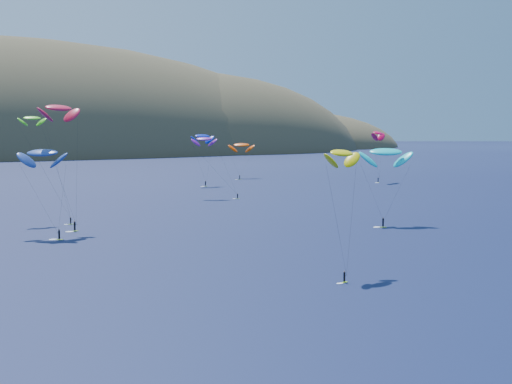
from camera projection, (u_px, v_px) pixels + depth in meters
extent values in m
ellipsoid|color=#3D3526|center=(0.00, 169.00, 575.61)|extent=(600.00, 300.00, 210.00)
ellipsoid|color=#3D3526|center=(193.00, 161.00, 629.65)|extent=(320.00, 220.00, 156.00)
ellipsoid|color=#3D3526|center=(289.00, 152.00, 718.83)|extent=(240.00, 180.00, 84.00)
cube|color=#8CCD16|center=(344.00, 282.00, 101.29)|extent=(1.30, 0.73, 0.07)
cylinder|color=black|center=(344.00, 277.00, 101.22)|extent=(0.29, 0.29, 1.33)
sphere|color=#8C6047|center=(344.00, 272.00, 101.15)|extent=(0.22, 0.22, 0.22)
ellipsoid|color=#DED206|center=(342.00, 153.00, 108.64)|extent=(8.12, 5.61, 4.14)
cube|color=#8CCD16|center=(71.00, 224.00, 160.83)|extent=(1.28, 0.40, 0.07)
cylinder|color=black|center=(71.00, 221.00, 160.76)|extent=(0.30, 0.30, 1.36)
sphere|color=#8C6047|center=(71.00, 217.00, 160.68)|extent=(0.23, 0.23, 0.23)
ellipsoid|color=#4DD81B|center=(32.00, 118.00, 165.77)|extent=(6.21, 3.01, 3.42)
cube|color=#8CCD16|center=(206.00, 186.00, 260.84)|extent=(1.62, 0.70, 0.09)
cylinder|color=black|center=(206.00, 184.00, 260.75)|extent=(0.37, 0.37, 1.67)
sphere|color=#8C6047|center=(205.00, 181.00, 260.66)|extent=(0.28, 0.28, 0.28)
ellipsoid|color=#0219AE|center=(202.00, 136.00, 264.53)|extent=(9.94, 5.82, 5.22)
cube|color=#8CCD16|center=(383.00, 227.00, 156.06)|extent=(1.67, 1.12, 0.09)
cylinder|color=black|center=(383.00, 223.00, 155.96)|extent=(0.38, 0.38, 1.74)
sphere|color=#8C6047|center=(383.00, 218.00, 155.87)|extent=(0.29, 0.29, 0.29)
ellipsoid|color=#0ACBD1|center=(386.00, 152.00, 162.48)|extent=(12.77, 9.81, 6.46)
cube|color=#8CCD16|center=(238.00, 199.00, 216.69)|extent=(1.33, 0.89, 0.07)
cylinder|color=black|center=(238.00, 196.00, 216.62)|extent=(0.30, 0.30, 1.38)
sphere|color=#8C6047|center=(238.00, 193.00, 216.54)|extent=(0.23, 0.23, 0.23)
ellipsoid|color=#6F128D|center=(204.00, 139.00, 220.41)|extent=(8.33, 6.42, 4.22)
cube|color=#8CCD16|center=(378.00, 183.00, 278.00)|extent=(1.59, 1.24, 0.09)
cylinder|color=black|center=(378.00, 180.00, 277.91)|extent=(0.37, 0.37, 1.70)
sphere|color=#8C6047|center=(378.00, 177.00, 277.82)|extent=(0.29, 0.29, 0.29)
ellipsoid|color=#CF0441|center=(378.00, 133.00, 281.10)|extent=(11.01, 9.33, 5.62)
cube|color=#8CCD16|center=(75.00, 231.00, 150.32)|extent=(1.70, 1.12, 0.09)
cylinder|color=black|center=(75.00, 226.00, 150.23)|extent=(0.39, 0.39, 1.76)
sphere|color=#8C6047|center=(75.00, 221.00, 150.13)|extent=(0.30, 0.30, 0.30)
ellipsoid|color=red|center=(58.00, 108.00, 150.82)|extent=(10.77, 8.16, 5.45)
cube|color=#8CCD16|center=(59.00, 240.00, 139.07)|extent=(1.52, 1.28, 0.09)
cylinder|color=black|center=(59.00, 235.00, 138.97)|extent=(0.37, 0.37, 1.67)
sphere|color=#8C6047|center=(59.00, 230.00, 138.88)|extent=(0.28, 0.28, 0.28)
ellipsoid|color=navy|center=(42.00, 153.00, 144.34)|extent=(10.91, 9.73, 5.62)
cube|color=#8CCD16|center=(240.00, 179.00, 293.90)|extent=(1.48, 1.02, 0.08)
cylinder|color=black|center=(240.00, 177.00, 293.82)|extent=(0.34, 0.34, 1.54)
sphere|color=#8C6047|center=(240.00, 175.00, 293.74)|extent=(0.26, 0.26, 0.26)
ellipsoid|color=#EA4300|center=(241.00, 145.00, 303.69)|extent=(11.59, 9.09, 5.87)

